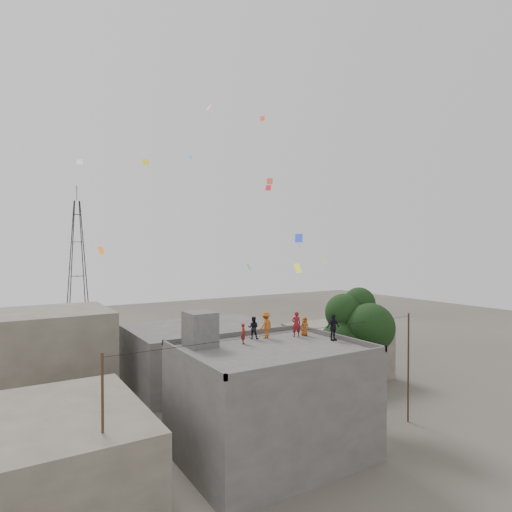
{
  "coord_description": "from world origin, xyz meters",
  "views": [
    {
      "loc": [
        -13.33,
        -20.1,
        11.79
      ],
      "look_at": [
        -0.5,
        0.8,
        11.34
      ],
      "focal_mm": 30.0,
      "sensor_mm": 36.0,
      "label": 1
    }
  ],
  "objects_px": {
    "stair_head_box": "(200,329)",
    "person_dark_adult": "(333,327)",
    "tree": "(358,333)",
    "transmission_tower": "(77,269)",
    "person_red_adult": "(296,324)"
  },
  "relations": [
    {
      "from": "stair_head_box",
      "to": "person_dark_adult",
      "type": "height_order",
      "value": "stair_head_box"
    },
    {
      "from": "person_red_adult",
      "to": "person_dark_adult",
      "type": "bearing_deg",
      "value": 146.04
    },
    {
      "from": "stair_head_box",
      "to": "tree",
      "type": "height_order",
      "value": "tree"
    },
    {
      "from": "stair_head_box",
      "to": "transmission_tower",
      "type": "bearing_deg",
      "value": 91.23
    },
    {
      "from": "tree",
      "to": "person_red_adult",
      "type": "distance_m",
      "value": 4.45
    },
    {
      "from": "person_dark_adult",
      "to": "tree",
      "type": "bearing_deg",
      "value": 14.06
    },
    {
      "from": "tree",
      "to": "transmission_tower",
      "type": "distance_m",
      "value": 41.12
    },
    {
      "from": "stair_head_box",
      "to": "transmission_tower",
      "type": "distance_m",
      "value": 37.46
    },
    {
      "from": "stair_head_box",
      "to": "person_red_adult",
      "type": "distance_m",
      "value": 6.42
    },
    {
      "from": "person_red_adult",
      "to": "tree",
      "type": "bearing_deg",
      "value": -170.52
    },
    {
      "from": "transmission_tower",
      "to": "person_dark_adult",
      "type": "xyz_separation_m",
      "value": [
        8.4,
        -40.28,
        -2.15
      ]
    },
    {
      "from": "tree",
      "to": "person_dark_adult",
      "type": "height_order",
      "value": "tree"
    },
    {
      "from": "tree",
      "to": "transmission_tower",
      "type": "xyz_separation_m",
      "value": [
        -11.37,
        39.4,
        2.97
      ]
    },
    {
      "from": "transmission_tower",
      "to": "person_dark_adult",
      "type": "relative_size",
      "value": 12.24
    },
    {
      "from": "tree",
      "to": "person_red_adult",
      "type": "height_order",
      "value": "tree"
    }
  ]
}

